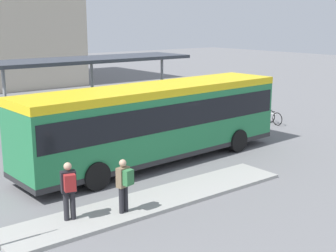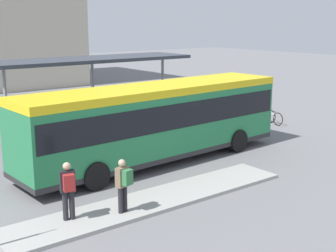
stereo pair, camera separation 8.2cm
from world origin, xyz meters
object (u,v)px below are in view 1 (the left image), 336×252
at_px(pedestrian_waiting, 124,182).
at_px(bicycle_green, 263,115).
at_px(bicycle_white, 271,117).
at_px(city_bus, 157,118).
at_px(pedestrian_companion, 69,188).
at_px(potted_planter_near_shelter, 69,128).

bearing_deg(pedestrian_waiting, bicycle_green, -79.57).
bearing_deg(bicycle_white, city_bus, 106.35).
height_order(pedestrian_companion, potted_planter_near_shelter, pedestrian_companion).
xyz_separation_m(city_bus, pedestrian_waiting, (-4.08, -3.87, -0.80)).
distance_m(pedestrian_companion, bicycle_green, 16.44).
height_order(pedestrian_companion, bicycle_green, pedestrian_companion).
height_order(city_bus, pedestrian_companion, city_bus).
relative_size(pedestrian_waiting, potted_planter_near_shelter, 1.11).
distance_m(pedestrian_waiting, bicycle_green, 15.22).
bearing_deg(bicycle_white, pedestrian_waiting, 118.20).
bearing_deg(bicycle_green, city_bus, -74.54).
distance_m(pedestrian_waiting, bicycle_white, 14.69).
height_order(pedestrian_waiting, pedestrian_companion, pedestrian_companion).
height_order(bicycle_white, potted_planter_near_shelter, potted_planter_near_shelter).
relative_size(pedestrian_companion, bicycle_white, 0.99).
relative_size(city_bus, bicycle_green, 6.83).
bearing_deg(pedestrian_companion, city_bus, -44.46).
relative_size(city_bus, potted_planter_near_shelter, 8.10).
xyz_separation_m(bicycle_white, potted_planter_near_shelter, (-10.96, 3.08, 0.40)).
bearing_deg(pedestrian_waiting, pedestrian_companion, 57.47).
distance_m(pedestrian_waiting, pedestrian_companion, 1.62).
height_order(bicycle_green, potted_planter_near_shelter, potted_planter_near_shelter).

